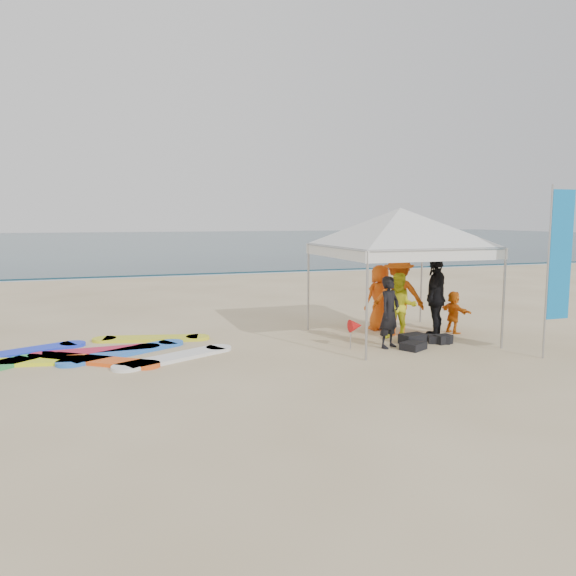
% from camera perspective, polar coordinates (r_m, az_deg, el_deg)
% --- Properties ---
extents(ground, '(120.00, 120.00, 0.00)m').
position_cam_1_polar(ground, '(10.93, 6.88, -7.78)').
color(ground, beige).
rests_on(ground, ground).
extents(ocean, '(160.00, 84.00, 0.08)m').
position_cam_1_polar(ocean, '(69.72, -14.88, 4.65)').
color(ocean, '#0C2633').
rests_on(ocean, ground).
extents(shoreline_foam, '(160.00, 1.20, 0.01)m').
position_cam_1_polar(shoreline_foam, '(28.23, -9.20, 1.37)').
color(shoreline_foam, silver).
rests_on(shoreline_foam, ground).
extents(person_black_a, '(0.68, 0.60, 1.56)m').
position_cam_1_polar(person_black_a, '(12.30, 10.28, -2.44)').
color(person_black_a, black).
rests_on(person_black_a, ground).
extents(person_yellow, '(0.93, 0.85, 1.55)m').
position_cam_1_polar(person_yellow, '(13.16, 11.36, -1.86)').
color(person_yellow, yellow).
rests_on(person_yellow, ground).
extents(person_orange_a, '(1.41, 1.13, 1.90)m').
position_cam_1_polar(person_orange_a, '(13.69, 11.16, -0.76)').
color(person_orange_a, orange).
rests_on(person_orange_a, ground).
extents(person_black_b, '(1.15, 1.11, 1.93)m').
position_cam_1_polar(person_black_b, '(13.53, 14.78, -0.91)').
color(person_black_b, black).
rests_on(person_black_b, ground).
extents(person_orange_b, '(0.87, 0.64, 1.64)m').
position_cam_1_polar(person_orange_b, '(14.24, 9.33, -0.96)').
color(person_orange_b, '#E55A14').
rests_on(person_orange_b, ground).
extents(person_seated, '(0.43, 0.99, 1.03)m').
position_cam_1_polar(person_seated, '(14.28, 16.46, -2.36)').
color(person_seated, orange).
rests_on(person_seated, ground).
extents(canopy_tent, '(4.59, 4.59, 3.46)m').
position_cam_1_polar(canopy_tent, '(13.15, 11.36, 7.94)').
color(canopy_tent, '#A5A5A8').
rests_on(canopy_tent, ground).
extents(feather_flag, '(0.58, 0.04, 3.45)m').
position_cam_1_polar(feather_flag, '(12.34, 25.82, 2.85)').
color(feather_flag, '#A5A5A8').
rests_on(feather_flag, ground).
extents(marker_pennant, '(0.28, 0.28, 0.64)m').
position_cam_1_polar(marker_pennant, '(12.18, 6.90, -3.84)').
color(marker_pennant, '#A5A5A8').
rests_on(marker_pennant, ground).
extents(gear_pile, '(1.46, 1.04, 0.22)m').
position_cam_1_polar(gear_pile, '(12.83, 13.57, -5.23)').
color(gear_pile, black).
rests_on(gear_pile, ground).
extents(surfboard_spread, '(5.53, 3.18, 0.07)m').
position_cam_1_polar(surfboard_spread, '(12.19, -19.87, -6.42)').
color(surfboard_spread, red).
rests_on(surfboard_spread, ground).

